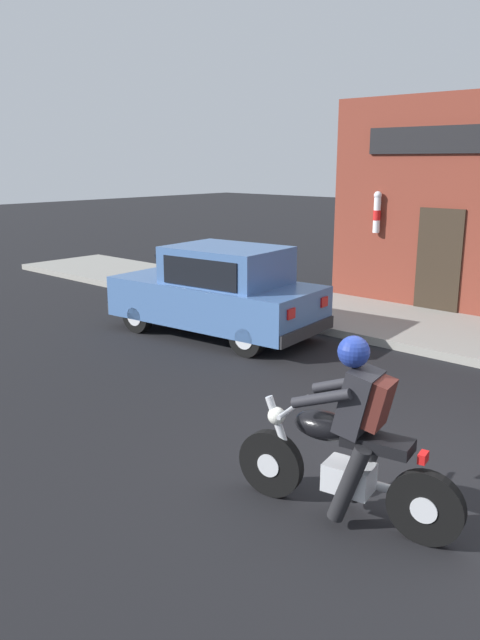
% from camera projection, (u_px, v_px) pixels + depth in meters
% --- Properties ---
extents(ground_plane, '(80.00, 80.00, 0.00)m').
position_uv_depth(ground_plane, '(425.00, 489.00, 5.81)').
color(ground_plane, black).
extents(sidewalk_curb, '(2.60, 22.00, 0.14)m').
position_uv_depth(sidewalk_curb, '(398.00, 324.00, 11.40)').
color(sidewalk_curb, gray).
rests_on(sidewalk_curb, ground).
extents(motorcycle_with_rider, '(0.68, 2.01, 1.62)m').
position_uv_depth(motorcycle_with_rider, '(347.00, 445.00, 5.18)').
color(motorcycle_with_rider, black).
rests_on(motorcycle_with_rider, ground).
extents(car_hatchback, '(1.98, 3.91, 1.57)m').
position_uv_depth(car_hatchback, '(218.00, 292.00, 10.78)').
color(car_hatchback, black).
rests_on(car_hatchback, ground).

